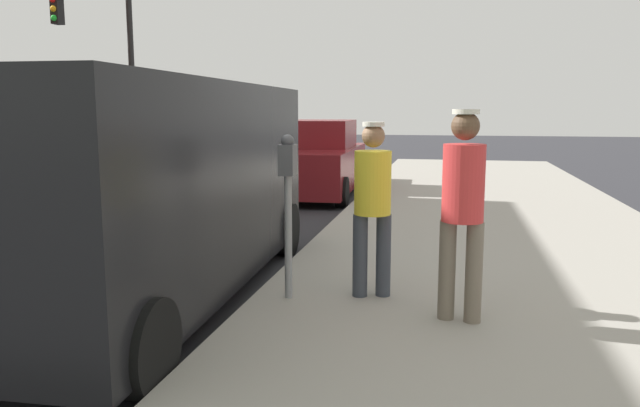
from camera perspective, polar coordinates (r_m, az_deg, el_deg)
ground_plane at (r=6.72m, az=-13.23°, el=-7.87°), size 80.00×80.00×0.00m
sidewalk_slab at (r=6.14m, az=18.26°, el=-8.96°), size 5.00×32.00×0.15m
parking_meter_near at (r=5.62m, az=-3.00°, el=1.42°), size 0.14×0.18×1.52m
pedestrian_in_red at (r=5.13m, az=13.09°, el=0.21°), size 0.36×0.34×1.75m
pedestrian_in_yellow at (r=5.69m, az=4.89°, el=0.46°), size 0.35×0.34×1.63m
parked_van at (r=6.30m, az=-15.94°, el=1.65°), size 2.29×5.27×2.15m
parked_sedan_ahead at (r=13.71m, az=-0.52°, el=3.95°), size 2.07×4.46×1.65m
traffic_light_corner at (r=18.63m, az=-19.47°, el=13.25°), size 2.48×0.42×5.20m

